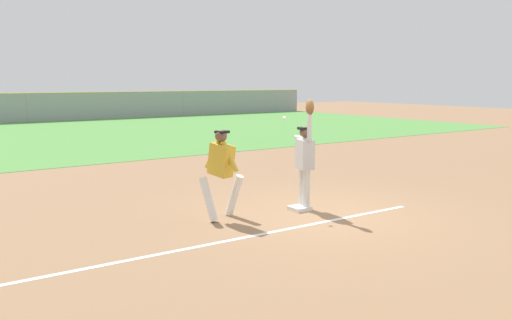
% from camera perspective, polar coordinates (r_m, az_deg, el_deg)
% --- Properties ---
extents(ground_plane, '(83.42, 83.42, 0.00)m').
position_cam_1_polar(ground_plane, '(10.45, 7.28, -5.94)').
color(ground_plane, '#936D4C').
extents(outfield_grass, '(44.46, 19.54, 0.01)m').
position_cam_1_polar(outfield_grass, '(26.97, -19.90, 2.61)').
color(outfield_grass, '#549342').
rests_on(outfield_grass, ground_plane).
extents(chalk_foul_line, '(12.00, 0.31, 0.01)m').
position_cam_1_polar(chalk_foul_line, '(8.02, -13.83, -10.66)').
color(chalk_foul_line, white).
rests_on(chalk_foul_line, ground_plane).
extents(first_base, '(0.38, 0.38, 0.08)m').
position_cam_1_polar(first_base, '(10.71, 4.82, -5.32)').
color(first_base, white).
rests_on(first_base, ground_plane).
extents(fielder, '(0.40, 0.88, 2.28)m').
position_cam_1_polar(fielder, '(10.59, 5.44, 0.48)').
color(fielder, silver).
rests_on(fielder, ground_plane).
extents(runner, '(0.85, 0.83, 1.72)m').
position_cam_1_polar(runner, '(9.84, -3.84, -0.87)').
color(runner, white).
rests_on(runner, ground_plane).
extents(baseball, '(0.07, 0.07, 0.07)m').
position_cam_1_polar(baseball, '(10.39, 3.15, 4.64)').
color(baseball, white).
extents(outfield_fence, '(44.54, 0.08, 1.88)m').
position_cam_1_polar(outfield_fence, '(36.42, -23.95, 5.31)').
color(outfield_fence, '#93999E').
rests_on(outfield_fence, ground_plane).
extents(parked_car_red, '(4.55, 2.42, 1.25)m').
position_cam_1_polar(parked_car_red, '(40.14, -23.65, 5.19)').
color(parked_car_red, '#B21E1E').
rests_on(parked_car_red, ground_plane).
extents(parked_car_tan, '(4.53, 2.37, 1.25)m').
position_cam_1_polar(parked_car_tan, '(40.77, -17.91, 5.54)').
color(parked_car_tan, tan).
rests_on(parked_car_tan, ground_plane).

